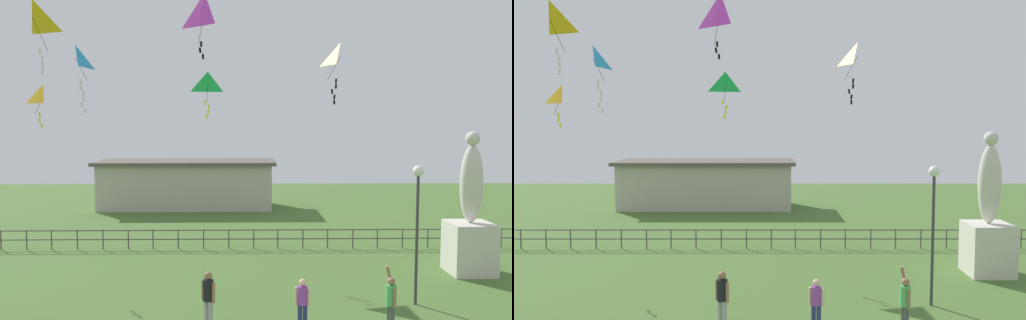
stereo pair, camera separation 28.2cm
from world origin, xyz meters
TOP-DOWN VIEW (x-y plane):
  - statue_monument at (8.69, 9.88)m, footprint 1.70×1.70m
  - lamppost at (5.35, 6.33)m, footprint 0.36×0.36m
  - person_0 at (1.33, 4.23)m, footprint 0.46×0.29m
  - person_2 at (-1.42, 4.36)m, footprint 0.42×0.38m
  - person_4 at (3.85, 3.99)m, footprint 0.31×0.53m
  - kite_1 at (-7.07, 6.37)m, footprint 1.07×1.08m
  - kite_2 at (-1.81, 8.57)m, footprint 1.15×1.03m
  - kite_3 at (3.59, 11.20)m, footprint 1.04×1.02m
  - kite_4 at (-2.05, 13.16)m, footprint 1.14×0.69m
  - kite_7 at (-6.70, 9.27)m, footprint 0.74×1.17m
  - kite_8 at (-8.99, 11.93)m, footprint 0.90×0.82m
  - waterfront_railing at (-0.42, 14.00)m, footprint 36.05×0.06m
  - pavilion_building at (-4.53, 26.00)m, footprint 12.48×4.51m

SIDE VIEW (x-z plane):
  - waterfront_railing at x=-0.42m, z-range 0.14..1.09m
  - person_0 at x=1.33m, z-range 0.12..1.66m
  - person_4 at x=3.85m, z-range 0.00..1.94m
  - person_2 at x=-1.42m, z-range 0.13..1.87m
  - pavilion_building at x=-4.53m, z-range 0.02..3.37m
  - statue_monument at x=8.69m, z-range -1.06..4.66m
  - lamppost at x=5.35m, z-range 1.04..5.71m
  - kite_8 at x=-8.99m, z-range 6.27..8.07m
  - kite_4 at x=-2.05m, z-range 6.77..8.86m
  - kite_7 at x=-6.70m, z-range 7.14..9.66m
  - kite_3 at x=3.59m, z-range 7.46..9.94m
  - kite_1 at x=-7.07m, z-range 8.20..10.47m
  - kite_2 at x=-1.81m, z-range 8.87..11.24m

